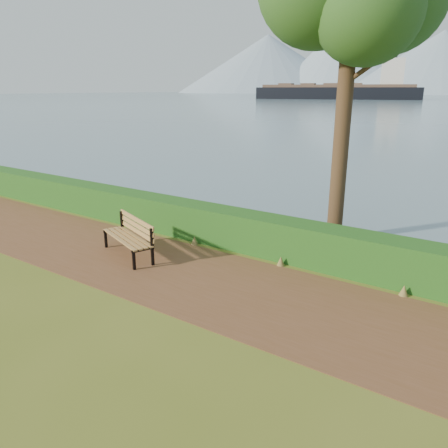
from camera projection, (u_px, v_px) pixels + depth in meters
The scene contains 5 objects.
ground at pixel (177, 279), 10.04m from camera, with size 140.00×140.00×0.00m, color #515E1A.
path at pixel (185, 274), 10.27m from camera, with size 40.00×3.40×0.01m, color brown.
hedge at pixel (238, 229), 11.94m from camera, with size 32.00×0.85×1.00m, color #144614.
bench at pixel (131, 234), 11.29m from camera, with size 2.08×1.25×1.01m.
cargo_ship at pixel (342, 92), 173.59m from camera, with size 64.17×25.93×19.34m.
Camera 1 is at (6.09, -6.99, 4.19)m, focal length 35.00 mm.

